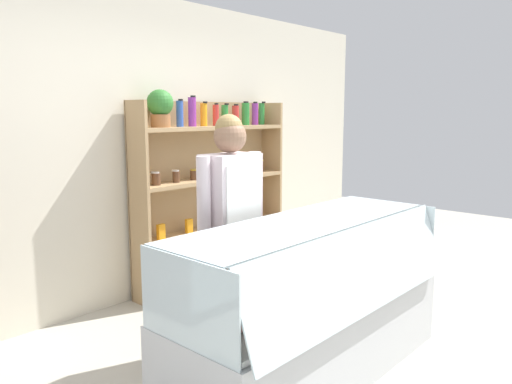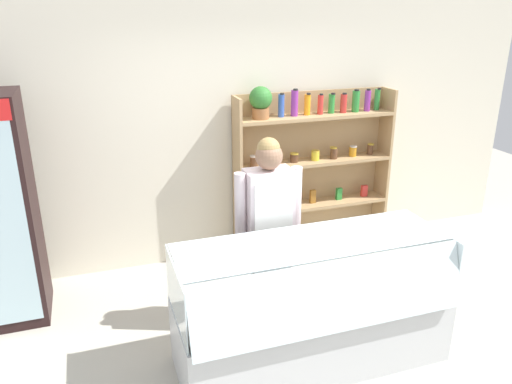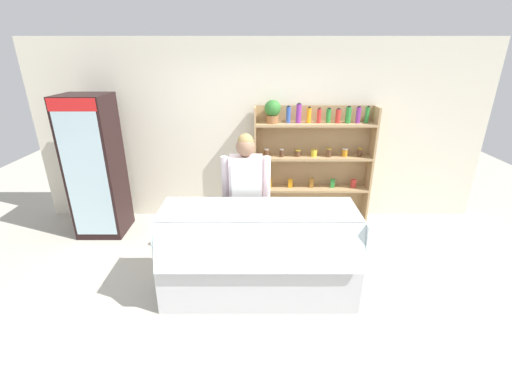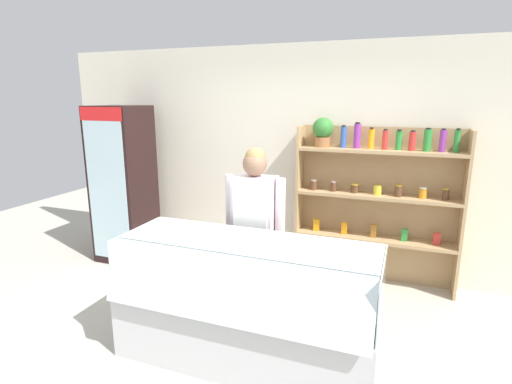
% 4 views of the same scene
% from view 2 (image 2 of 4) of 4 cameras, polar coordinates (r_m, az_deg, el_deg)
% --- Properties ---
extents(ground_plane, '(12.00, 12.00, 0.00)m').
position_cam_2_polar(ground_plane, '(4.23, 6.44, -17.87)').
color(ground_plane, '#B7B2A3').
extents(back_wall, '(6.80, 0.10, 2.70)m').
position_cam_2_polar(back_wall, '(5.32, -1.98, 6.66)').
color(back_wall, silver).
rests_on(back_wall, ground).
extents(shelving_unit, '(1.77, 0.29, 1.87)m').
position_cam_2_polar(shelving_unit, '(5.49, 6.02, 3.75)').
color(shelving_unit, tan).
rests_on(shelving_unit, ground).
extents(deli_display_case, '(2.06, 0.81, 1.01)m').
position_cam_2_polar(deli_display_case, '(4.00, 6.27, -14.88)').
color(deli_display_case, silver).
rests_on(deli_display_case, ground).
extents(shop_clerk, '(0.57, 0.25, 1.67)m').
position_cam_2_polar(shop_clerk, '(4.08, 1.44, -3.16)').
color(shop_clerk, '#4C4233').
rests_on(shop_clerk, ground).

